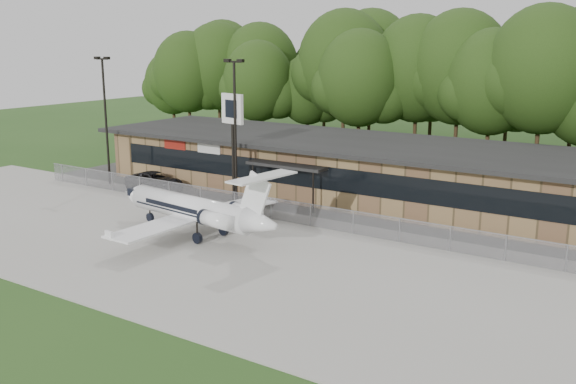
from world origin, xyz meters
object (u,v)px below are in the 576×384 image
Objects in this scene: business_jet at (196,211)px; pole_sign at (233,121)px; suv at (155,181)px; terminal at (350,167)px.

pole_sign is (-2.84, 7.24, 4.41)m from business_jet.
pole_sign is at bearing -87.75° from suv.
business_jet is at bearing -56.28° from pole_sign.
business_jet reaches higher than terminal.
business_jet is 2.62× the size of suv.
suv is (-10.89, 7.53, -0.91)m from business_jet.
suv is (-13.50, -6.85, -1.46)m from terminal.
business_jet is 8.94m from pole_sign.
terminal is 9.78m from pole_sign.
terminal is 3.04× the size of business_jet.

